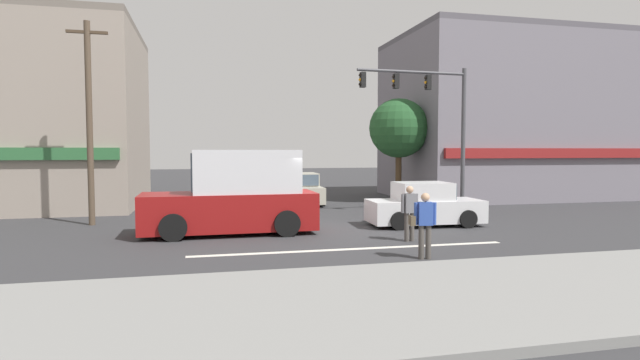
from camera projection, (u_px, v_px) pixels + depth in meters
ground_plane at (324, 230)px, 17.20m from camera, size 120.00×120.00×0.00m
lane_marking_stripe at (353, 249)px, 13.80m from camera, size 9.00×0.24×0.01m
sidewalk_curb at (436, 298)px, 8.94m from camera, size 40.00×5.00×0.16m
building_left_block at (11, 116)px, 23.83m from camera, size 11.73×9.46×8.75m
building_right_corner at (504, 118)px, 29.64m from camera, size 12.84×8.79×9.36m
street_tree at (399, 129)px, 26.03m from camera, size 3.10×3.10×5.45m
utility_pole_near_left at (89, 120)px, 18.06m from camera, size 1.40×0.22×7.37m
utility_pole_far_right at (441, 131)px, 27.01m from camera, size 1.40×0.22×7.33m
traffic_light_mast at (436, 113)px, 20.82m from camera, size 4.89×0.38×6.20m
sedan_waiting_far at (302, 190)px, 25.59m from camera, size 1.99×4.15×1.58m
sedan_approaching_near at (424, 206)px, 18.11m from camera, size 4.18×2.04×1.58m
box_truck_crossing_center at (236, 196)px, 16.33m from camera, size 5.62×2.29×2.75m
pedestrian_foreground_with_bag at (424, 221)px, 12.47m from camera, size 0.67×0.37×1.67m
pedestrian_mid_crossing at (410, 210)px, 14.95m from camera, size 0.57×0.27×1.67m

